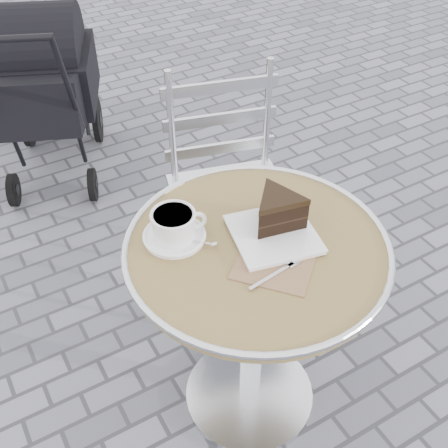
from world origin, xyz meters
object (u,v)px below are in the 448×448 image
cafe_table (255,287)px  bistro_chair (226,164)px  baby_stroller (47,92)px  cake_plate_set (277,217)px  cappuccino_set (175,227)px

cafe_table → bistro_chair: (0.23, 0.55, 0.01)m
bistro_chair → baby_stroller: bearing=121.8°
baby_stroller → cafe_table: bearing=-62.5°
cafe_table → cake_plate_set: size_ratio=2.06×
cappuccino_set → cake_plate_set: (0.25, -0.11, 0.02)m
cafe_table → cappuccino_set: 0.30m
cafe_table → bistro_chair: bistro_chair is taller
cafe_table → baby_stroller: (-0.12, 1.71, -0.15)m
cake_plate_set → baby_stroller: size_ratio=0.37×
baby_stroller → cappuccino_set: bearing=-68.5°
cappuccino_set → baby_stroller: (0.06, 1.57, -0.35)m
cafe_table → cappuccino_set: size_ratio=4.17×
cafe_table → baby_stroller: bearing=94.0°
bistro_chair → cake_plate_set: bearing=-91.0°
cafe_table → bistro_chair: 0.60m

